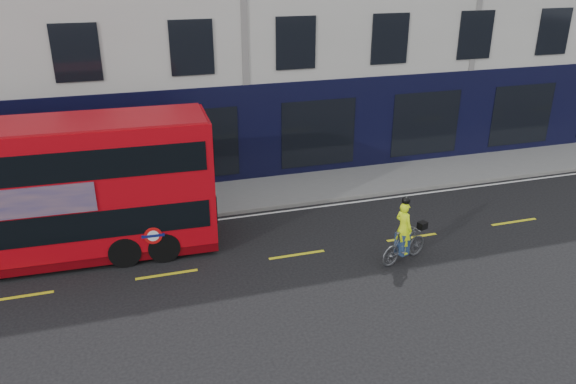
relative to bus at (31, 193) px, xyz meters
name	(u,v)px	position (x,y,z in m)	size (l,w,h in m)	color
ground	(313,279)	(7.53, -3.55, -2.20)	(120.00, 120.00, 0.00)	black
pavement	(258,193)	(7.53, 2.95, -2.14)	(60.00, 3.00, 0.12)	gray
kerb	(268,208)	(7.53, 1.45, -2.13)	(60.00, 0.12, 0.13)	slate
road_edge_line	(270,213)	(7.53, 1.15, -2.19)	(58.00, 0.10, 0.01)	silver
lane_dashes	(297,255)	(7.53, -2.05, -2.19)	(58.00, 0.12, 0.01)	#D0CA18
bus	(31,193)	(0.00, 0.00, 0.00)	(10.70, 2.77, 4.28)	#B80710
cyclist	(404,240)	(10.49, -3.36, -1.47)	(1.86, 1.06, 2.18)	#4F5154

